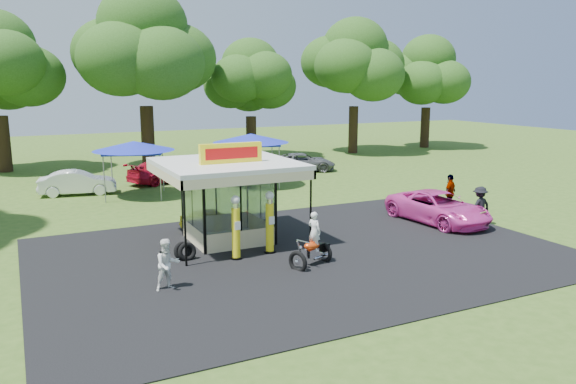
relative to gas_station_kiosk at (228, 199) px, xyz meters
name	(u,v)px	position (x,y,z in m)	size (l,w,h in m)	color
ground	(329,269)	(2.00, -4.99, -1.78)	(120.00, 120.00, 0.00)	#36571B
asphalt_apron	(303,253)	(2.00, -2.99, -1.76)	(20.00, 14.00, 0.04)	black
gas_station_kiosk	(228,199)	(0.00, 0.00, 0.00)	(5.40, 5.40, 4.18)	white
gas_pump_left	(236,229)	(-0.62, -2.54, -0.60)	(0.46, 0.46, 2.47)	black
gas_pump_right	(270,224)	(0.84, -2.37, -0.60)	(0.46, 0.46, 2.47)	black
motorcycle	(313,244)	(1.66, -4.38, -0.98)	(1.82, 1.37, 2.07)	black
spare_tires	(185,251)	(-2.39, -1.80, -1.42)	(0.88, 0.57, 0.74)	black
a_frame_sign	(479,221)	(10.72, -3.37, -1.34)	(0.53, 0.56, 0.88)	#593819
kiosk_car	(211,218)	(0.00, 2.21, -1.30)	(1.13, 2.82, 0.96)	yellow
pink_sedan	(438,207)	(10.01, -1.46, -1.04)	(2.46, 5.34, 1.48)	#EE40AF
spectator_west	(168,265)	(-3.71, -4.52, -0.94)	(0.82, 0.64, 1.70)	white
spectator_east_a	(480,206)	(11.42, -2.67, -0.87)	(1.19, 0.68, 1.83)	black
spectator_east_b	(450,193)	(12.23, 0.22, -0.82)	(1.13, 0.47, 1.92)	gray
bg_car_a	(78,183)	(-4.58, 13.25, -1.06)	(1.53, 4.38, 1.44)	white
bg_car_b	(164,171)	(1.05, 15.11, -1.04)	(2.08, 5.12, 1.49)	#B50D25
bg_car_c	(251,169)	(6.59, 13.36, -1.02)	(1.81, 4.50, 1.53)	#B0B0B5
bg_car_d	(303,162)	(11.58, 15.32, -1.11)	(2.23, 4.83, 1.34)	#595A5C
tent_west	(134,146)	(-1.59, 11.21, 1.15)	(4.63, 4.63, 3.24)	gray
tent_east	(251,139)	(5.75, 11.34, 1.26)	(4.81, 4.81, 3.37)	gray
oak_far_c	(144,56)	(1.66, 22.43, 6.75)	(11.41, 11.41, 13.44)	black
oak_far_d	(251,84)	(11.04, 24.07, 4.63)	(8.45, 8.45, 10.06)	black
oak_far_e	(355,69)	(20.92, 23.00, 5.94)	(10.16, 10.16, 12.09)	black
oak_far_f	(427,77)	(30.01, 23.68, 5.25)	(9.10, 9.10, 10.96)	black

